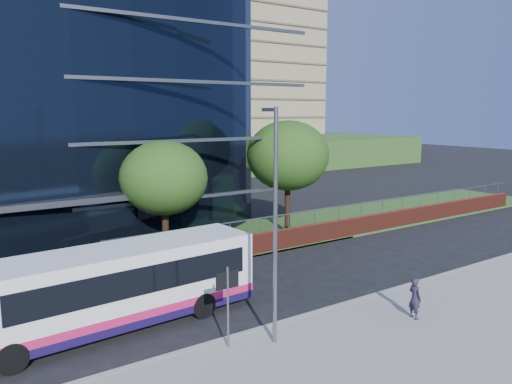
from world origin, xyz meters
TOP-DOWN VIEW (x-y plane):
  - ground at (0.00, 0.00)m, footprint 200.00×200.00m
  - kerb at (0.00, -1.00)m, footprint 80.00×0.25m
  - yellow_line_outer at (0.00, -0.80)m, footprint 80.00×0.08m
  - yellow_line_inner at (0.00, -0.65)m, footprint 80.00×0.08m
  - grass_verge at (24.00, 11.00)m, footprint 36.00×8.00m
  - retaining_wall at (20.00, 7.30)m, footprint 34.00×0.40m
  - apartment_block at (32.00, 57.21)m, footprint 60.00×42.00m
  - street_sign at (4.50, -1.59)m, footprint 0.85×0.09m
  - tree_far_c at (7.00, 9.00)m, footprint 4.62×4.62m
  - tree_far_d at (16.00, 10.00)m, footprint 5.28×5.28m
  - tree_dist_e at (24.00, 40.00)m, footprint 4.62×4.62m
  - tree_dist_f at (40.00, 42.00)m, footprint 4.29×4.29m
  - streetlight_east at (6.00, -2.17)m, footprint 0.15×0.77m
  - city_bus at (1.90, 2.26)m, footprint 11.37×3.26m
  - pedestrian at (11.62, -3.58)m, footprint 0.46×0.63m

SIDE VIEW (x-z plane):
  - ground at x=0.00m, z-range 0.00..0.00m
  - yellow_line_outer at x=0.00m, z-range 0.00..0.01m
  - yellow_line_inner at x=0.00m, z-range 0.00..0.01m
  - grass_verge at x=24.00m, z-range 0.00..0.12m
  - kerb at x=0.00m, z-range 0.00..0.16m
  - retaining_wall at x=20.00m, z-range -0.44..1.67m
  - pedestrian at x=11.62m, z-range 0.15..1.75m
  - city_bus at x=1.90m, z-range 0.09..3.13m
  - street_sign at x=4.50m, z-range 0.75..3.55m
  - tree_dist_f at x=40.00m, z-range 1.19..7.23m
  - streetlight_east at x=6.00m, z-range 0.44..8.44m
  - tree_far_c at x=7.00m, z-range 1.28..7.79m
  - tree_dist_e at x=24.00m, z-range 1.28..7.79m
  - tree_far_d at x=16.00m, z-range 1.47..8.91m
  - apartment_block at x=32.00m, z-range -3.89..26.11m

